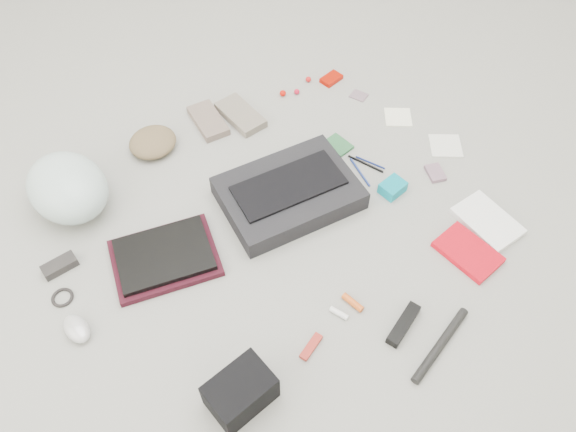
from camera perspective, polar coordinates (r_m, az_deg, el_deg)
ground_plane at (r=2.00m, az=0.00°, el=-0.86°), size 4.00×4.00×0.00m
messenger_bag at (r=2.04m, az=0.08°, el=2.34°), size 0.51×0.40×0.08m
bag_flap at (r=2.00m, az=0.08°, el=3.16°), size 0.41×0.23×0.01m
laptop_sleeve at (r=1.95m, az=-12.38°, el=-4.20°), size 0.40×0.34×0.02m
laptop at (r=1.93m, az=-12.49°, el=-3.85°), size 0.36×0.30×0.02m
bike_helmet at (r=2.12m, az=-21.49°, el=2.71°), size 0.31×0.36×0.20m
beanie at (r=2.28m, az=-13.58°, el=7.30°), size 0.22×0.21×0.07m
mitten_left at (r=2.35m, az=-8.11°, el=9.57°), size 0.13×0.22×0.03m
mitten_right at (r=2.36m, az=-4.84°, el=10.20°), size 0.13×0.23×0.03m
power_brick at (r=2.03m, az=-22.18°, el=-4.69°), size 0.12×0.06×0.03m
cable_coil at (r=1.98m, az=-21.94°, el=-7.69°), size 0.09×0.09×0.01m
mouse at (r=1.88m, az=-20.68°, el=-10.65°), size 0.08×0.12×0.04m
camera_bag at (r=1.66m, az=-4.85°, el=-17.39°), size 0.20×0.15×0.12m
multitool at (r=1.76m, az=2.35°, el=-13.12°), size 0.10×0.06×0.01m
toiletry_tube_white at (r=1.81m, az=5.20°, el=-9.81°), size 0.04×0.07×0.02m
toiletry_tube_orange at (r=1.83m, az=6.59°, el=-8.72°), size 0.04×0.08×0.02m
u_lock at (r=1.82m, az=11.65°, el=-10.73°), size 0.16×0.09×0.03m
bike_pump at (r=1.81m, az=15.23°, el=-12.51°), size 0.29×0.11×0.03m
book_red at (r=2.01m, az=17.81°, el=-3.51°), size 0.16×0.22×0.02m
book_white at (r=2.11m, az=19.59°, el=-0.51°), size 0.15×0.23×0.02m
notepad at (r=2.25m, az=5.11°, el=7.19°), size 0.09×0.11×0.01m
pen_blue at (r=2.17m, az=7.32°, el=4.43°), size 0.04×0.15×0.01m
pen_black at (r=2.20m, az=7.89°, el=5.27°), size 0.06×0.15×0.01m
pen_navy at (r=2.21m, az=8.37°, el=5.39°), size 0.06×0.12×0.01m
accordion_wallet at (r=2.11m, az=10.58°, el=2.86°), size 0.10×0.08×0.04m
card_deck at (r=2.21m, az=14.73°, el=4.26°), size 0.08×0.10×0.02m
napkin_top at (r=2.40m, az=11.12°, el=9.82°), size 0.15×0.15×0.01m
napkin_bottom at (r=2.33m, az=15.71°, el=6.88°), size 0.17×0.17×0.01m
lollipop_a at (r=2.46m, az=-0.53°, el=12.36°), size 0.03×0.03×0.03m
lollipop_b at (r=2.47m, az=0.90°, el=12.52°), size 0.03×0.03×0.02m
lollipop_c at (r=2.53m, az=2.08°, el=13.71°), size 0.03×0.03×0.02m
altoids_tin at (r=2.54m, az=4.42°, el=13.74°), size 0.10×0.07×0.02m
stamp_sheet at (r=2.48m, az=7.21°, el=12.04°), size 0.08×0.09×0.00m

